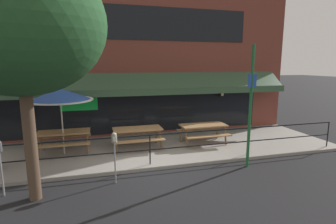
{
  "coord_description": "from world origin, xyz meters",
  "views": [
    {
      "loc": [
        -1.53,
        -7.39,
        3.2
      ],
      "look_at": [
        0.94,
        1.6,
        1.5
      ],
      "focal_mm": 28.0,
      "sensor_mm": 36.0,
      "label": 1
    }
  ],
  "objects_px": {
    "picnic_table_left": "(64,136)",
    "street_sign_pole": "(250,106)",
    "picnic_table_right": "(203,128)",
    "patio_umbrella_left": "(60,95)",
    "parking_meter_far": "(114,142)",
    "picnic_table_centre": "(138,132)",
    "street_tree_curbside": "(22,13)"
  },
  "relations": [
    {
      "from": "picnic_table_right",
      "to": "parking_meter_far",
      "type": "bearing_deg",
      "value": -145.78
    },
    {
      "from": "parking_meter_far",
      "to": "patio_umbrella_left",
      "type": "bearing_deg",
      "value": 121.43
    },
    {
      "from": "picnic_table_centre",
      "to": "picnic_table_right",
      "type": "relative_size",
      "value": 1.0
    },
    {
      "from": "parking_meter_far",
      "to": "street_sign_pole",
      "type": "bearing_deg",
      "value": 1.04
    },
    {
      "from": "picnic_table_right",
      "to": "street_tree_curbside",
      "type": "distance_m",
      "value": 7.11
    },
    {
      "from": "picnic_table_right",
      "to": "street_sign_pole",
      "type": "relative_size",
      "value": 0.48
    },
    {
      "from": "picnic_table_centre",
      "to": "parking_meter_far",
      "type": "distance_m",
      "value": 2.79
    },
    {
      "from": "parking_meter_far",
      "to": "picnic_table_centre",
      "type": "bearing_deg",
      "value": 68.4
    },
    {
      "from": "picnic_table_centre",
      "to": "street_sign_pole",
      "type": "distance_m",
      "value": 4.17
    },
    {
      "from": "patio_umbrella_left",
      "to": "street_sign_pole",
      "type": "relative_size",
      "value": 0.63
    },
    {
      "from": "picnic_table_right",
      "to": "parking_meter_far",
      "type": "relative_size",
      "value": 1.27
    },
    {
      "from": "street_tree_curbside",
      "to": "picnic_table_right",
      "type": "bearing_deg",
      "value": 28.09
    },
    {
      "from": "picnic_table_left",
      "to": "picnic_table_right",
      "type": "relative_size",
      "value": 1.0
    },
    {
      "from": "picnic_table_left",
      "to": "picnic_table_right",
      "type": "xyz_separation_m",
      "value": [
        5.19,
        -0.31,
        0.0
      ]
    },
    {
      "from": "picnic_table_left",
      "to": "street_tree_curbside",
      "type": "distance_m",
      "value": 4.8
    },
    {
      "from": "picnic_table_left",
      "to": "street_sign_pole",
      "type": "height_order",
      "value": "street_sign_pole"
    },
    {
      "from": "patio_umbrella_left",
      "to": "street_tree_curbside",
      "type": "distance_m",
      "value": 3.69
    },
    {
      "from": "picnic_table_centre",
      "to": "patio_umbrella_left",
      "type": "bearing_deg",
      "value": 179.46
    },
    {
      "from": "picnic_table_left",
      "to": "parking_meter_far",
      "type": "distance_m",
      "value": 3.21
    },
    {
      "from": "picnic_table_centre",
      "to": "street_tree_curbside",
      "type": "xyz_separation_m",
      "value": [
        -2.84,
        -3.0,
        3.57
      ]
    },
    {
      "from": "picnic_table_centre",
      "to": "parking_meter_far",
      "type": "xyz_separation_m",
      "value": [
        -1.01,
        -2.56,
        0.44
      ]
    },
    {
      "from": "picnic_table_left",
      "to": "street_tree_curbside",
      "type": "relative_size",
      "value": 0.29
    },
    {
      "from": "patio_umbrella_left",
      "to": "picnic_table_left",
      "type": "bearing_deg",
      "value": 90.0
    },
    {
      "from": "picnic_table_left",
      "to": "street_sign_pole",
      "type": "xyz_separation_m",
      "value": [
        5.7,
        -2.69,
        1.24
      ]
    },
    {
      "from": "picnic_table_right",
      "to": "patio_umbrella_left",
      "type": "xyz_separation_m",
      "value": [
        -5.19,
        0.13,
        1.47
      ]
    },
    {
      "from": "street_tree_curbside",
      "to": "picnic_table_left",
      "type": "bearing_deg",
      "value": 85.66
    },
    {
      "from": "picnic_table_right",
      "to": "parking_meter_far",
      "type": "height_order",
      "value": "parking_meter_far"
    },
    {
      "from": "picnic_table_left",
      "to": "street_sign_pole",
      "type": "distance_m",
      "value": 6.42
    },
    {
      "from": "picnic_table_centre",
      "to": "parking_meter_far",
      "type": "relative_size",
      "value": 1.27
    },
    {
      "from": "parking_meter_far",
      "to": "street_tree_curbside",
      "type": "xyz_separation_m",
      "value": [
        -1.82,
        -0.45,
        3.12
      ]
    },
    {
      "from": "picnic_table_left",
      "to": "picnic_table_centre",
      "type": "distance_m",
      "value": 2.6
    },
    {
      "from": "parking_meter_far",
      "to": "street_sign_pole",
      "type": "distance_m",
      "value": 4.2
    }
  ]
}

